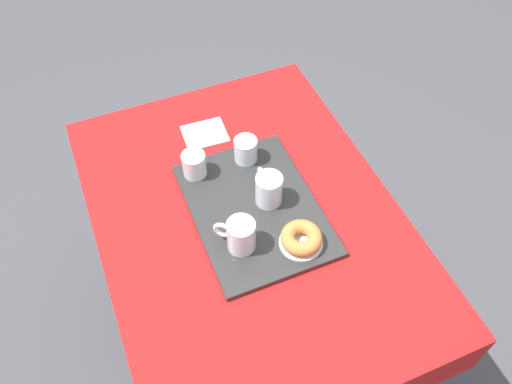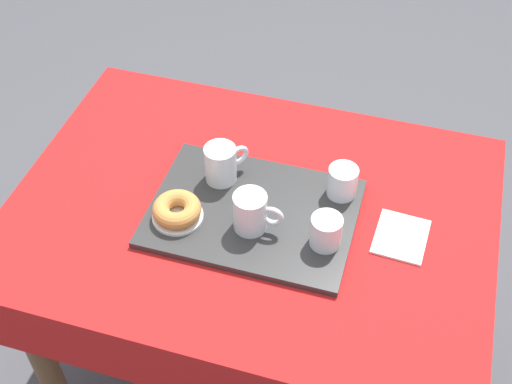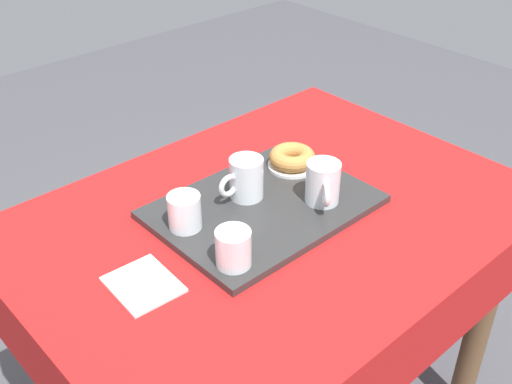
{
  "view_description": "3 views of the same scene",
  "coord_description": "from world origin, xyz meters",
  "px_view_note": "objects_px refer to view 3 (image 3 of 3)",
  "views": [
    {
      "loc": [
        0.78,
        -0.3,
        1.93
      ],
      "look_at": [
        -0.05,
        0.05,
        0.78
      ],
      "focal_mm": 36.53,
      "sensor_mm": 36.0,
      "label": 1
    },
    {
      "loc": [
        -0.31,
        1.01,
        1.91
      ],
      "look_at": [
        -0.01,
        -0.02,
        0.79
      ],
      "focal_mm": 47.6,
      "sensor_mm": 36.0,
      "label": 2
    },
    {
      "loc": [
        -0.78,
        -0.8,
        1.54
      ],
      "look_at": [
        -0.03,
        0.03,
        0.81
      ],
      "focal_mm": 43.71,
      "sensor_mm": 36.0,
      "label": 3
    }
  ],
  "objects_px": {
    "donut_plate_left": "(292,166)",
    "paper_napkin": "(143,284)",
    "dining_table": "(273,254)",
    "water_glass_far": "(233,250)",
    "serving_tray": "(263,207)",
    "tea_mug_right": "(323,184)",
    "sugar_donut_left": "(292,157)",
    "water_glass_near": "(185,213)",
    "tea_mug_left": "(246,180)"
  },
  "relations": [
    {
      "from": "tea_mug_left",
      "to": "donut_plate_left",
      "type": "xyz_separation_m",
      "value": [
        0.17,
        0.02,
        -0.04
      ]
    },
    {
      "from": "tea_mug_right",
      "to": "donut_plate_left",
      "type": "relative_size",
      "value": 0.86
    },
    {
      "from": "water_glass_near",
      "to": "paper_napkin",
      "type": "relative_size",
      "value": 0.56
    },
    {
      "from": "water_glass_far",
      "to": "tea_mug_left",
      "type": "bearing_deg",
      "value": 42.72
    },
    {
      "from": "water_glass_near",
      "to": "donut_plate_left",
      "type": "xyz_separation_m",
      "value": [
        0.33,
        0.02,
        -0.03
      ]
    },
    {
      "from": "serving_tray",
      "to": "sugar_donut_left",
      "type": "distance_m",
      "value": 0.17
    },
    {
      "from": "tea_mug_right",
      "to": "sugar_donut_left",
      "type": "relative_size",
      "value": 0.91
    },
    {
      "from": "tea_mug_right",
      "to": "water_glass_far",
      "type": "relative_size",
      "value": 1.33
    },
    {
      "from": "dining_table",
      "to": "tea_mug_left",
      "type": "height_order",
      "value": "tea_mug_left"
    },
    {
      "from": "tea_mug_right",
      "to": "paper_napkin",
      "type": "height_order",
      "value": "tea_mug_right"
    },
    {
      "from": "serving_tray",
      "to": "paper_napkin",
      "type": "relative_size",
      "value": 3.47
    },
    {
      "from": "tea_mug_right",
      "to": "donut_plate_left",
      "type": "distance_m",
      "value": 0.16
    },
    {
      "from": "water_glass_near",
      "to": "sugar_donut_left",
      "type": "relative_size",
      "value": 0.69
    },
    {
      "from": "tea_mug_left",
      "to": "paper_napkin",
      "type": "xyz_separation_m",
      "value": [
        -0.32,
        -0.08,
        -0.06
      ]
    },
    {
      "from": "tea_mug_left",
      "to": "tea_mug_right",
      "type": "relative_size",
      "value": 1.14
    },
    {
      "from": "dining_table",
      "to": "paper_napkin",
      "type": "relative_size",
      "value": 8.33
    },
    {
      "from": "water_glass_near",
      "to": "paper_napkin",
      "type": "height_order",
      "value": "water_glass_near"
    },
    {
      "from": "dining_table",
      "to": "donut_plate_left",
      "type": "height_order",
      "value": "donut_plate_left"
    },
    {
      "from": "sugar_donut_left",
      "to": "tea_mug_left",
      "type": "bearing_deg",
      "value": -172.64
    },
    {
      "from": "tea_mug_left",
      "to": "water_glass_far",
      "type": "height_order",
      "value": "tea_mug_left"
    },
    {
      "from": "serving_tray",
      "to": "water_glass_near",
      "type": "distance_m",
      "value": 0.19
    },
    {
      "from": "dining_table",
      "to": "sugar_donut_left",
      "type": "distance_m",
      "value": 0.23
    },
    {
      "from": "dining_table",
      "to": "paper_napkin",
      "type": "distance_m",
      "value": 0.36
    },
    {
      "from": "tea_mug_left",
      "to": "paper_napkin",
      "type": "bearing_deg",
      "value": -166.6
    },
    {
      "from": "donut_plate_left",
      "to": "sugar_donut_left",
      "type": "distance_m",
      "value": 0.02
    },
    {
      "from": "tea_mug_left",
      "to": "serving_tray",
      "type": "bearing_deg",
      "value": -78.07
    },
    {
      "from": "water_glass_near",
      "to": "donut_plate_left",
      "type": "height_order",
      "value": "water_glass_near"
    },
    {
      "from": "water_glass_far",
      "to": "sugar_donut_left",
      "type": "bearing_deg",
      "value": 28.03
    },
    {
      "from": "paper_napkin",
      "to": "donut_plate_left",
      "type": "bearing_deg",
      "value": 11.38
    },
    {
      "from": "serving_tray",
      "to": "water_glass_near",
      "type": "height_order",
      "value": "water_glass_near"
    },
    {
      "from": "donut_plate_left",
      "to": "paper_napkin",
      "type": "bearing_deg",
      "value": -168.62
    },
    {
      "from": "tea_mug_left",
      "to": "paper_napkin",
      "type": "relative_size",
      "value": 0.85
    },
    {
      "from": "serving_tray",
      "to": "sugar_donut_left",
      "type": "xyz_separation_m",
      "value": [
        0.16,
        0.07,
        0.03
      ]
    },
    {
      "from": "dining_table",
      "to": "serving_tray",
      "type": "height_order",
      "value": "serving_tray"
    },
    {
      "from": "tea_mug_left",
      "to": "water_glass_far",
      "type": "relative_size",
      "value": 1.51
    },
    {
      "from": "dining_table",
      "to": "water_glass_far",
      "type": "bearing_deg",
      "value": -155.32
    },
    {
      "from": "dining_table",
      "to": "water_glass_far",
      "type": "relative_size",
      "value": 14.76
    },
    {
      "from": "tea_mug_right",
      "to": "serving_tray",
      "type": "bearing_deg",
      "value": 141.66
    },
    {
      "from": "tea_mug_left",
      "to": "tea_mug_right",
      "type": "height_order",
      "value": "same"
    },
    {
      "from": "tea_mug_right",
      "to": "sugar_donut_left",
      "type": "distance_m",
      "value": 0.16
    },
    {
      "from": "water_glass_near",
      "to": "sugar_donut_left",
      "type": "xyz_separation_m",
      "value": [
        0.33,
        0.02,
        -0.01
      ]
    },
    {
      "from": "serving_tray",
      "to": "paper_napkin",
      "type": "height_order",
      "value": "serving_tray"
    },
    {
      "from": "tea_mug_right",
      "to": "water_glass_near",
      "type": "distance_m",
      "value": 0.31
    },
    {
      "from": "donut_plate_left",
      "to": "dining_table",
      "type": "bearing_deg",
      "value": -147.87
    },
    {
      "from": "serving_tray",
      "to": "donut_plate_left",
      "type": "xyz_separation_m",
      "value": [
        0.16,
        0.07,
        0.01
      ]
    },
    {
      "from": "water_glass_near",
      "to": "water_glass_far",
      "type": "height_order",
      "value": "same"
    },
    {
      "from": "dining_table",
      "to": "water_glass_far",
      "type": "height_order",
      "value": "water_glass_far"
    },
    {
      "from": "donut_plate_left",
      "to": "tea_mug_right",
      "type": "bearing_deg",
      "value": -110.56
    },
    {
      "from": "serving_tray",
      "to": "water_glass_near",
      "type": "relative_size",
      "value": 6.15
    },
    {
      "from": "serving_tray",
      "to": "donut_plate_left",
      "type": "bearing_deg",
      "value": 23.38
    }
  ]
}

